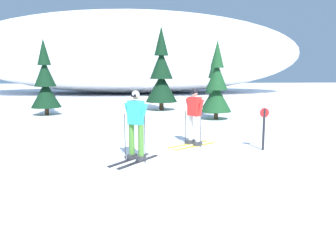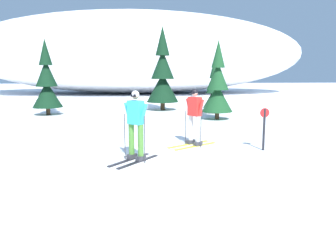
{
  "view_description": "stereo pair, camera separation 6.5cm",
  "coord_description": "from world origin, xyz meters",
  "px_view_note": "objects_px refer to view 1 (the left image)",
  "views": [
    {
      "loc": [
        -1.53,
        -8.54,
        2.31
      ],
      "look_at": [
        -0.67,
        0.58,
        0.95
      ],
      "focal_mm": 34.4,
      "sensor_mm": 36.0,
      "label": 1
    },
    {
      "loc": [
        -1.47,
        -8.54,
        2.31
      ],
      "look_at": [
        -0.67,
        0.58,
        0.95
      ],
      "focal_mm": 34.4,
      "sensor_mm": 36.0,
      "label": 2
    }
  ],
  "objects_px": {
    "pine_tree_center_left": "(161,75)",
    "skier_red_jacket": "(194,116)",
    "trail_marker_post": "(264,126)",
    "pine_tree_far_right": "(212,91)",
    "pine_tree_center_right": "(217,87)",
    "skier_cyan_jacket": "(136,124)",
    "pine_tree_far_left": "(45,83)"
  },
  "relations": [
    {
      "from": "pine_tree_center_left",
      "to": "skier_red_jacket",
      "type": "bearing_deg",
      "value": -88.17
    },
    {
      "from": "skier_red_jacket",
      "to": "trail_marker_post",
      "type": "distance_m",
      "value": 2.13
    },
    {
      "from": "skier_red_jacket",
      "to": "pine_tree_far_right",
      "type": "height_order",
      "value": "pine_tree_far_right"
    },
    {
      "from": "skier_red_jacket",
      "to": "pine_tree_center_right",
      "type": "relative_size",
      "value": 0.47
    },
    {
      "from": "trail_marker_post",
      "to": "skier_cyan_jacket",
      "type": "bearing_deg",
      "value": -167.98
    },
    {
      "from": "pine_tree_center_right",
      "to": "pine_tree_far_right",
      "type": "height_order",
      "value": "pine_tree_center_right"
    },
    {
      "from": "pine_tree_center_right",
      "to": "pine_tree_far_right",
      "type": "xyz_separation_m",
      "value": [
        0.39,
        2.49,
        -0.35
      ]
    },
    {
      "from": "skier_cyan_jacket",
      "to": "pine_tree_center_right",
      "type": "height_order",
      "value": "pine_tree_center_right"
    },
    {
      "from": "pine_tree_far_right",
      "to": "trail_marker_post",
      "type": "relative_size",
      "value": 2.38
    },
    {
      "from": "pine_tree_far_left",
      "to": "pine_tree_center_left",
      "type": "height_order",
      "value": "pine_tree_center_left"
    },
    {
      "from": "skier_cyan_jacket",
      "to": "pine_tree_center_right",
      "type": "distance_m",
      "value": 8.23
    },
    {
      "from": "pine_tree_center_left",
      "to": "pine_tree_far_right",
      "type": "height_order",
      "value": "pine_tree_center_left"
    },
    {
      "from": "pine_tree_center_left",
      "to": "trail_marker_post",
      "type": "xyz_separation_m",
      "value": [
        2.26,
        -10.59,
        -1.39
      ]
    },
    {
      "from": "pine_tree_far_left",
      "to": "pine_tree_center_right",
      "type": "xyz_separation_m",
      "value": [
        8.82,
        -2.49,
        -0.1
      ]
    },
    {
      "from": "trail_marker_post",
      "to": "pine_tree_center_right",
      "type": "bearing_deg",
      "value": 88.75
    },
    {
      "from": "skier_red_jacket",
      "to": "pine_tree_far_left",
      "type": "bearing_deg",
      "value": 129.84
    },
    {
      "from": "pine_tree_center_left",
      "to": "pine_tree_center_right",
      "type": "xyz_separation_m",
      "value": [
        2.4,
        -4.19,
        -0.5
      ]
    },
    {
      "from": "pine_tree_center_left",
      "to": "pine_tree_far_left",
      "type": "bearing_deg",
      "value": -165.14
    },
    {
      "from": "skier_cyan_jacket",
      "to": "skier_red_jacket",
      "type": "xyz_separation_m",
      "value": [
        1.83,
        1.64,
        -0.02
      ]
    },
    {
      "from": "pine_tree_far_left",
      "to": "skier_red_jacket",
      "type": "bearing_deg",
      "value": -50.16
    },
    {
      "from": "pine_tree_far_right",
      "to": "pine_tree_center_left",
      "type": "bearing_deg",
      "value": 148.68
    },
    {
      "from": "skier_cyan_jacket",
      "to": "pine_tree_center_right",
      "type": "relative_size",
      "value": 0.48
    },
    {
      "from": "skier_red_jacket",
      "to": "pine_tree_center_right",
      "type": "xyz_separation_m",
      "value": [
        2.09,
        5.57,
        0.66
      ]
    },
    {
      "from": "pine_tree_far_right",
      "to": "trail_marker_post",
      "type": "bearing_deg",
      "value": -93.38
    },
    {
      "from": "pine_tree_far_left",
      "to": "pine_tree_center_right",
      "type": "relative_size",
      "value": 1.06
    },
    {
      "from": "pine_tree_center_right",
      "to": "trail_marker_post",
      "type": "bearing_deg",
      "value": -91.25
    },
    {
      "from": "skier_red_jacket",
      "to": "pine_tree_center_left",
      "type": "distance_m",
      "value": 9.84
    },
    {
      "from": "pine_tree_center_right",
      "to": "pine_tree_far_right",
      "type": "distance_m",
      "value": 2.55
    },
    {
      "from": "skier_cyan_jacket",
      "to": "pine_tree_center_right",
      "type": "bearing_deg",
      "value": 61.47
    },
    {
      "from": "skier_red_jacket",
      "to": "pine_tree_center_left",
      "type": "bearing_deg",
      "value": 91.83
    },
    {
      "from": "pine_tree_center_left",
      "to": "trail_marker_post",
      "type": "height_order",
      "value": "pine_tree_center_left"
    },
    {
      "from": "skier_red_jacket",
      "to": "pine_tree_center_left",
      "type": "xyz_separation_m",
      "value": [
        -0.31,
        9.76,
        1.17
      ]
    }
  ]
}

